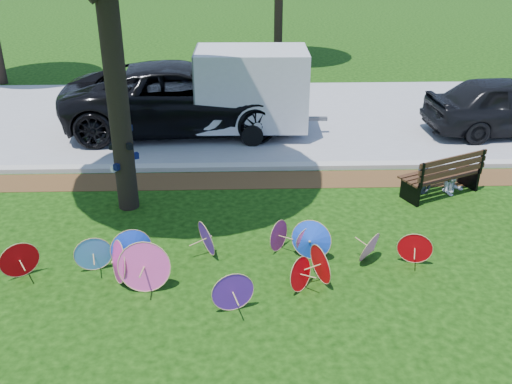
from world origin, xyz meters
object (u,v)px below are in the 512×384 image
cargo_trailer (252,88)px  dark_pickup (511,106)px  parasol_pile (217,255)px  park_bench (440,173)px  person_right (455,169)px  black_van (185,97)px  person_left (425,166)px

cargo_trailer → dark_pickup: bearing=-0.2°
cargo_trailer → parasol_pile: bearing=-95.3°
parasol_pile → park_bench: bearing=32.0°
parasol_pile → person_right: person_right is taller
black_van → person_left: bearing=-131.5°
park_bench → person_left: size_ratio=1.47×
cargo_trailer → person_right: size_ratio=2.70×
dark_pickup → person_left: size_ratio=3.64×
parasol_pile → dark_pickup: dark_pickup is taller
person_right → cargo_trailer: bearing=129.3°
dark_pickup → person_right: size_ratio=4.26×
cargo_trailer → person_left: (3.83, -4.08, -0.71)m
person_left → black_van: bearing=117.0°
parasol_pile → person_left: 5.61m
parasol_pile → cargo_trailer: size_ratio=2.51×
parasol_pile → cargo_trailer: bearing=83.7°
person_left → person_right: person_left is taller
cargo_trailer → person_right: (4.53, -4.08, -0.81)m
parasol_pile → person_left: person_left is taller
black_van → dark_pickup: bearing=-97.1°
person_left → person_right: (0.70, 0.00, -0.10)m
person_left → dark_pickup: bearing=22.3°
dark_pickup → person_left: 5.37m
parasol_pile → person_right: bearing=30.7°
person_left → person_right: bearing=-24.7°
cargo_trailer → park_bench: cargo_trailer is taller
dark_pickup → park_bench: 5.18m
parasol_pile → black_van: 7.85m
park_bench → cargo_trailer: bearing=110.5°
person_right → parasol_pile: bearing=-158.0°
black_van → person_right: 7.96m
park_bench → person_right: bearing=-16.8°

